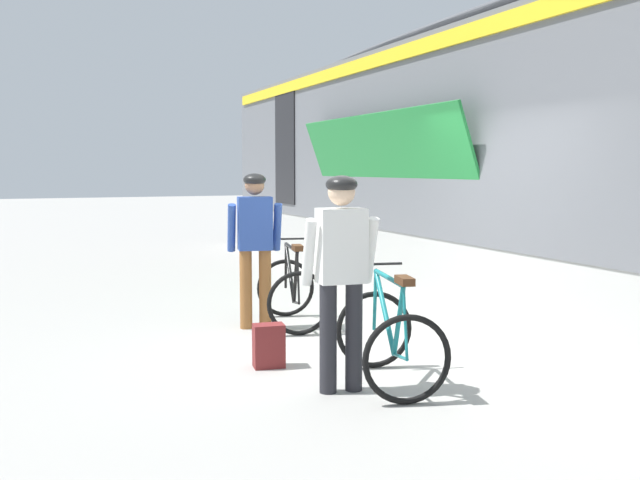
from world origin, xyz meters
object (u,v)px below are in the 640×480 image
Objects in this scene: backpack_on_platform at (269,346)px; bicycle_near_black at (292,291)px; train_car at (611,156)px; cyclist_near_in_blue at (255,236)px; water_bottle_near_the_bikes at (348,321)px; bicycle_far_teal at (389,338)px; cyclist_far_in_white at (341,264)px.

bicycle_near_black is at bearing 70.12° from backpack_on_platform.
train_car is 50.96× the size of backpack_on_platform.
train_car is at bearing -16.34° from cyclist_near_in_blue.
bicycle_near_black is 1.75m from backpack_on_platform.
bicycle_far_teal is at bearing -105.33° from water_bottle_near_the_bikes.
bicycle_far_teal is at bearing -91.11° from bicycle_near_black.
cyclist_far_in_white is 1.28m from backpack_on_platform.
cyclist_far_in_white reaches higher than bicycle_near_black.
train_car is at bearing -17.44° from bicycle_near_black.
cyclist_near_in_blue is 2.48m from cyclist_far_in_white.
train_car is 11.57× the size of cyclist_far_in_white.
water_bottle_near_the_bikes is at bearing -30.08° from cyclist_near_in_blue.
cyclist_far_in_white is 2.38m from water_bottle_near_the_bikes.
train_car reaches higher than cyclist_far_in_white.
backpack_on_platform is (-0.81, -1.54, -0.20)m from bicycle_near_black.
cyclist_near_in_blue is 2.60m from bicycle_far_teal.
train_car reaches higher than water_bottle_near_the_bikes.
cyclist_far_in_white is 1.48× the size of bicycle_near_black.
cyclist_far_in_white is 8.03× the size of water_bottle_near_the_bikes.
backpack_on_platform is at bearing -174.86° from train_car.
backpack_on_platform is (-0.38, -1.58, -0.85)m from cyclist_near_in_blue.
water_bottle_near_the_bikes is at bearing 63.29° from cyclist_far_in_white.
water_bottle_near_the_bikes is (0.92, -0.53, -0.94)m from cyclist_near_in_blue.
water_bottle_near_the_bikes is at bearing -44.55° from bicycle_near_black.
train_car is 4.31m from cyclist_near_in_blue.
train_car reaches higher than cyclist_near_in_blue.
water_bottle_near_the_bikes is at bearing 74.67° from bicycle_far_teal.
water_bottle_near_the_bikes is (0.54, 1.96, -0.29)m from bicycle_far_teal.
backpack_on_platform is at bearing -103.55° from cyclist_near_in_blue.
backpack_on_platform is at bearing 130.15° from bicycle_far_teal.
cyclist_far_in_white is (-0.06, -2.48, 0.00)m from cyclist_near_in_blue.
bicycle_near_black is (-3.62, 1.14, -1.56)m from train_car.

